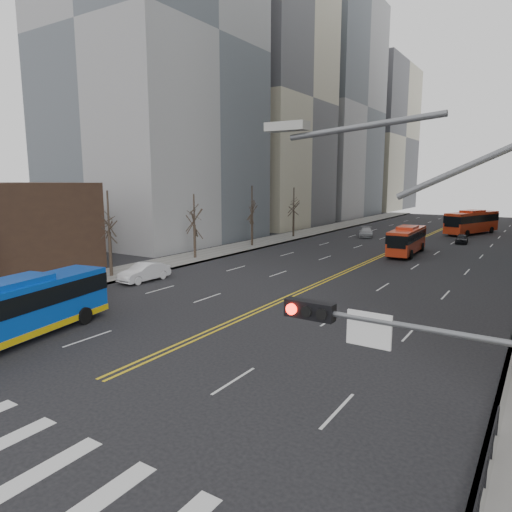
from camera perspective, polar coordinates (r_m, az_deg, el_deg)
sidewalk_left at (r=60.94m, az=1.17°, el=1.78°), size 5.00×130.00×0.15m
centerline at (r=63.83m, az=18.77°, el=1.56°), size 0.55×100.00×0.01m
office_towers at (r=78.05m, az=22.45°, el=20.39°), size 83.00×134.00×58.00m
signal_mast at (r=9.20m, az=22.69°, el=-12.69°), size 5.37×0.37×9.39m
pedestrian_railing at (r=14.52m, az=26.89°, el=-22.24°), size 0.06×6.06×1.02m
street_trees at (r=46.80m, az=4.23°, el=5.34°), size 35.20×47.20×7.60m
blue_bus at (r=26.39m, az=-27.98°, el=-5.90°), size 4.48×11.49×3.29m
red_bus_near at (r=53.66m, az=18.35°, el=2.08°), size 2.87×9.98×3.17m
red_bus_far at (r=77.71m, az=25.37°, el=4.00°), size 6.45×11.90×3.69m
car_white at (r=38.59m, az=-13.80°, el=-1.96°), size 1.75×4.64×1.51m
car_dark_mid at (r=65.88m, az=24.33°, el=1.99°), size 1.76×3.71×1.22m
car_silver at (r=68.76m, az=13.59°, el=2.90°), size 3.32×5.06×1.36m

